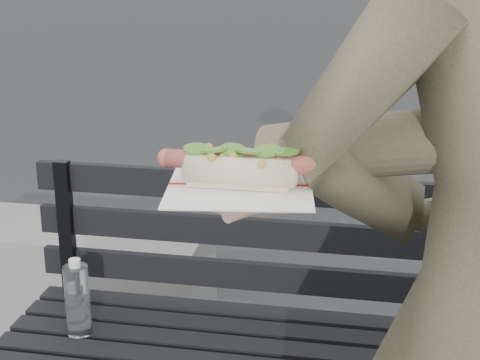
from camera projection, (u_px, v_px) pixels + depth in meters
The scene contains 3 objects.
park_bench at pixel (289, 319), 1.91m from camera, with size 1.50×0.44×0.88m.
concrete_block at pixel (59, 271), 2.93m from camera, with size 1.20×0.40×0.40m, color slate.
held_hotdog at pixel (385, 151), 0.98m from camera, with size 0.62×0.30×0.20m.
Camera 1 is at (0.15, -0.86, 1.46)m, focal length 55.00 mm.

